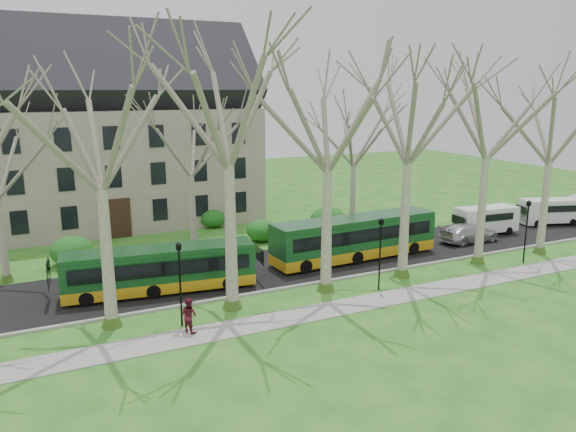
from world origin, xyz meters
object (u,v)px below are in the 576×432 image
object	(u,v)px
bus_lead	(160,269)
pedestrian_b	(189,315)
bus_follow	(355,237)
sedan	(469,233)
van_a	(486,221)
van_b	(550,212)

from	to	relation	value
bus_lead	pedestrian_b	world-z (taller)	bus_lead
bus_lead	bus_follow	size ratio (longest dim) A/B	0.89
bus_follow	pedestrian_b	world-z (taller)	bus_follow
sedan	van_a	size ratio (longest dim) A/B	0.96
van_a	pedestrian_b	distance (m)	28.27
sedan	pedestrian_b	size ratio (longest dim) A/B	2.84
bus_lead	pedestrian_b	xyz separation A→B (m)	(-0.10, -6.23, -0.49)
bus_follow	van_b	size ratio (longest dim) A/B	2.40
van_a	bus_lead	bearing A→B (deg)	-171.11
sedan	van_b	xyz separation A→B (m)	(10.50, 1.30, 0.39)
van_b	bus_follow	bearing A→B (deg)	-158.66
bus_follow	sedan	world-z (taller)	bus_follow
bus_lead	van_b	distance (m)	34.70
bus_follow	pedestrian_b	size ratio (longest dim) A/B	6.99
bus_follow	sedan	size ratio (longest dim) A/B	2.46
bus_lead	bus_follow	world-z (taller)	bus_follow
bus_lead	van_a	distance (m)	27.11
sedan	van_a	xyz separation A→B (m)	(2.90, 1.22, 0.41)
van_b	sedan	bearing A→B (deg)	-154.74
sedan	van_a	bearing A→B (deg)	-67.00
bus_lead	van_a	xyz separation A→B (m)	(27.06, 1.60, -0.24)
van_a	pedestrian_b	world-z (taller)	van_a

